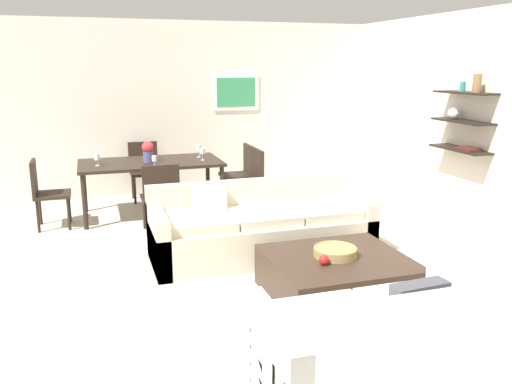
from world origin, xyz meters
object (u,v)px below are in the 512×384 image
dining_chair_foot (160,194)px  apple_on_coffee_table (324,260)px  dining_chair_right_near (250,176)px  decorative_bowl (335,251)px  dining_chair_right_far (241,170)px  wine_glass_right_far (199,149)px  coffee_table (337,277)px  dining_chair_left_near (45,189)px  dining_table (151,166)px  wine_glass_head (146,147)px  sofa_beige (260,230)px  wine_glass_right_near (202,152)px  wine_glass_foot (154,159)px  wine_glass_left_near (97,157)px  loveseat_white (382,348)px  dining_chair_head (144,167)px  centerpiece_vase (148,151)px

dining_chair_foot → apple_on_coffee_table: bearing=-67.0°
dining_chair_right_near → decorative_bowl: bearing=-92.5°
dining_chair_right_far → wine_glass_right_far: wine_glass_right_far is taller
coffee_table → dining_chair_left_near: bearing=130.8°
dining_chair_right_near → dining_chair_left_near: bearing=180.0°
dining_table → wine_glass_head: wine_glass_head is taller
decorative_bowl → wine_glass_right_far: (-0.53, 3.34, 0.44)m
coffee_table → decorative_bowl: bearing=124.9°
sofa_beige → wine_glass_right_near: wine_glass_right_near is taller
dining_chair_foot → wine_glass_right_near: (0.70, 0.78, 0.37)m
sofa_beige → wine_glass_foot: size_ratio=15.49×
dining_table → wine_glass_left_near: size_ratio=12.05×
wine_glass_right_far → wine_glass_right_near: (-0.00, -0.25, 0.00)m
loveseat_white → dining_chair_head: dining_chair_head is taller
coffee_table → loveseat_white: bearing=-104.7°
dining_chair_foot → sofa_beige: bearing=-50.0°
dining_chair_left_near → wine_glass_right_near: bearing=2.8°
apple_on_coffee_table → wine_glass_right_near: (-0.35, 3.24, 0.45)m
dining_chair_left_near → wine_glass_left_near: wine_glass_left_near is taller
dining_chair_left_near → centerpiece_vase: bearing=7.8°
dining_chair_left_near → centerpiece_vase: centerpiece_vase is taller
centerpiece_vase → wine_glass_right_far: bearing=12.9°
apple_on_coffee_table → dining_chair_right_far: dining_chair_right_far is taller
dining_table → dining_chair_left_near: bearing=-170.6°
dining_chair_right_far → sofa_beige: bearing=-101.1°
wine_glass_right_near → dining_chair_left_near: bearing=-177.2°
dining_table → dining_chair_foot: (-0.00, -0.91, -0.18)m
wine_glass_left_near → dining_table: bearing=10.1°
loveseat_white → dining_chair_head: size_ratio=1.78×
loveseat_white → dining_chair_left_near: bearing=117.2°
sofa_beige → wine_glass_head: wine_glass_head is taller
dining_chair_head → dining_table: bearing=-90.0°
wine_glass_foot → decorative_bowl: bearing=-66.1°
centerpiece_vase → wine_glass_head: bearing=86.2°
dining_chair_foot → centerpiece_vase: centerpiece_vase is taller
coffee_table → wine_glass_left_near: size_ratio=7.62×
dining_chair_right_far → wine_glass_right_near: size_ratio=5.35×
sofa_beige → wine_glass_right_far: wine_glass_right_far is taller
coffee_table → dining_chair_left_near: size_ratio=1.37×
dining_chair_head → wine_glass_foot: 1.39m
dining_table → wine_glass_right_far: bearing=10.1°
apple_on_coffee_table → dining_chair_left_near: bearing=127.4°
dining_chair_left_near → apple_on_coffee_table: bearing=-52.6°
dining_chair_head → wine_glass_right_near: size_ratio=5.35×
coffee_table → decorative_bowl: size_ratio=3.11×
dining_chair_left_near → centerpiece_vase: 1.40m
centerpiece_vase → sofa_beige: bearing=-64.1°
apple_on_coffee_table → dining_chair_foot: size_ratio=0.10×
dining_table → centerpiece_vase: bearing=-126.2°
dining_chair_right_near → dining_chair_head: bearing=140.1°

